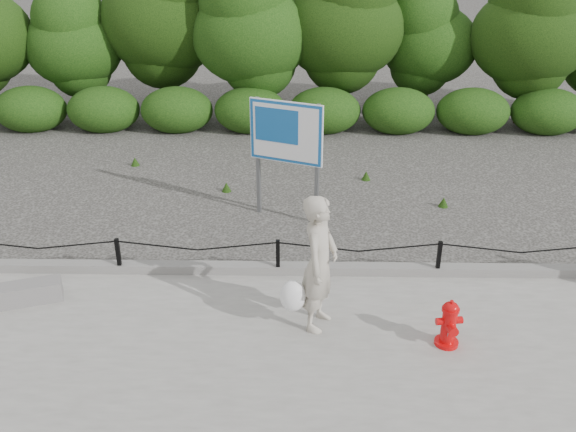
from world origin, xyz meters
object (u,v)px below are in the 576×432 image
Objects in this scene: pedestrian at (318,265)px; fire_hydrant at (449,324)px; concrete_block at (28,293)px; advertising_sign at (286,138)px.

fire_hydrant is at bearing -84.44° from pedestrian.
pedestrian is (-1.70, 0.42, 0.61)m from fire_hydrant.
fire_hydrant is 0.72× the size of concrete_block.
fire_hydrant is 1.85m from pedestrian.
fire_hydrant is 0.30× the size of advertising_sign.
pedestrian is at bearing -6.78° from concrete_block.
concrete_block is 0.41× the size of advertising_sign.
concrete_block is 4.99m from advertising_sign.
pedestrian is 0.84× the size of advertising_sign.
fire_hydrant is at bearing -8.85° from concrete_block.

